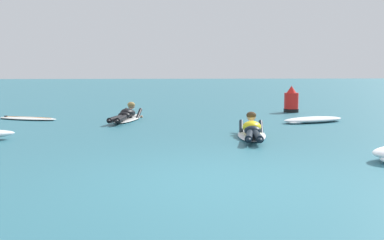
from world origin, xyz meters
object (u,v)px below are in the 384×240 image
surfer_near (252,131)px  surfer_far (126,116)px  drifting_surfboard (27,118)px  channel_marker_buoy (291,102)px

surfer_near → surfer_far: 4.49m
surfer_near → drifting_surfboard: surfer_near is taller
surfer_far → drifting_surfboard: size_ratio=1.35×
surfer_far → channel_marker_buoy: channel_marker_buoy is taller
surfer_far → channel_marker_buoy: 5.81m
surfer_far → surfer_near: bearing=-51.1°
surfer_near → surfer_far: (-2.82, 3.50, 0.00)m
drifting_surfboard → channel_marker_buoy: bearing=11.2°
surfer_far → channel_marker_buoy: bearing=22.1°
drifting_surfboard → channel_marker_buoy: size_ratio=2.21×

